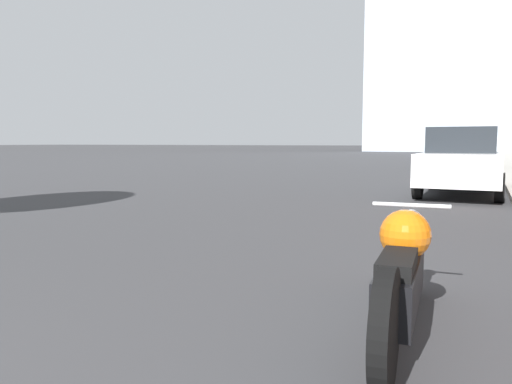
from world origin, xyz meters
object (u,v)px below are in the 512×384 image
(parked_car_black, at_px, (470,151))
(parked_car_blue, at_px, (473,149))
(motorcycle, at_px, (402,273))
(parked_car_silver, at_px, (479,147))
(parked_car_white, at_px, (462,161))
(parked_car_yellow, at_px, (479,148))

(parked_car_black, xyz_separation_m, parked_car_blue, (-0.11, 11.88, -0.03))
(motorcycle, relative_size, parked_car_silver, 0.56)
(parked_car_white, distance_m, parked_car_black, 12.65)
(motorcycle, xyz_separation_m, parked_car_black, (-0.17, 22.70, 0.46))
(motorcycle, height_order, parked_car_white, parked_car_white)
(parked_car_white, xyz_separation_m, parked_car_black, (-0.15, 12.65, 0.03))
(parked_car_yellow, xyz_separation_m, parked_car_silver, (-0.21, 13.29, -0.09))
(motorcycle, relative_size, parked_car_white, 0.52)
(parked_car_white, bearing_deg, parked_car_black, 91.48)
(parked_car_blue, height_order, parked_car_silver, parked_car_blue)
(parked_car_black, distance_m, parked_car_yellow, 23.02)
(parked_car_black, bearing_deg, motorcycle, -89.48)
(parked_car_white, relative_size, parked_car_yellow, 0.99)
(parked_car_yellow, relative_size, parked_car_silver, 1.09)
(parked_car_blue, xyz_separation_m, parked_car_silver, (0.10, 24.43, -0.09))
(parked_car_white, bearing_deg, parked_car_silver, 90.99)
(parked_car_white, xyz_separation_m, parked_car_blue, (-0.26, 24.54, -0.00))
(parked_car_silver, bearing_deg, parked_car_black, -91.34)
(motorcycle, distance_m, parked_car_black, 22.71)
(motorcycle, relative_size, parked_car_black, 0.63)
(motorcycle, xyz_separation_m, parked_car_silver, (-0.19, 59.02, 0.34))
(parked_car_silver, bearing_deg, parked_car_yellow, -90.44)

